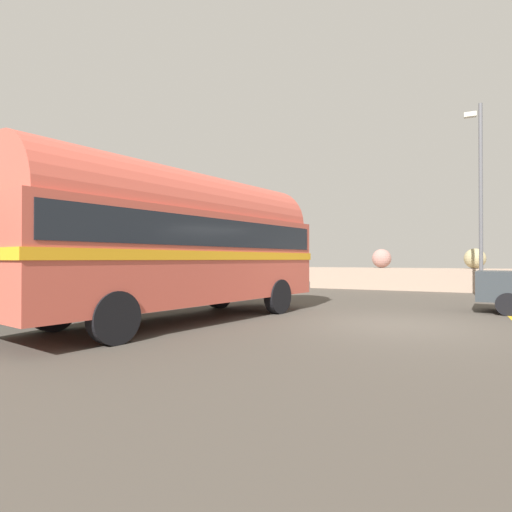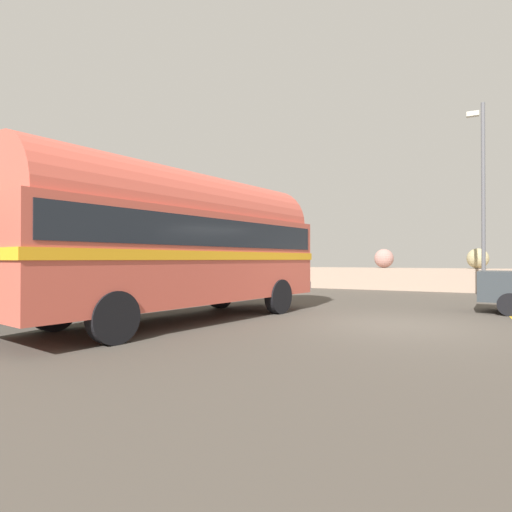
{
  "view_description": "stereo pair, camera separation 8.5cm",
  "coord_description": "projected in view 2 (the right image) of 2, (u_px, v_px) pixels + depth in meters",
  "views": [
    {
      "loc": [
        1.16,
        -9.89,
        1.54
      ],
      "look_at": [
        -2.89,
        -1.31,
        1.62
      ],
      "focal_mm": 28.63,
      "sensor_mm": 36.0,
      "label": 1
    },
    {
      "loc": [
        1.24,
        -9.85,
        1.54
      ],
      "look_at": [
        -2.89,
        -1.31,
        1.62
      ],
      "focal_mm": 28.63,
      "sensor_mm": 36.0,
      "label": 2
    }
  ],
  "objects": [
    {
      "name": "breakwater",
      "position": [
        428.0,
        278.0,
        19.99
      ],
      "size": [
        31.36,
        1.8,
        2.19
      ],
      "color": "tan",
      "rests_on": "ground"
    },
    {
      "name": "lamp_post",
      "position": [
        482.0,
        191.0,
        15.29
      ],
      "size": [
        0.59,
        1.08,
        7.4
      ],
      "color": "#5B5B60",
      "rests_on": "ground"
    },
    {
      "name": "ground",
      "position": [
        393.0,
        326.0,
        9.4
      ],
      "size": [
        32.0,
        26.0,
        0.02
      ],
      "color": "#474139"
    },
    {
      "name": "vintage_coach",
      "position": [
        182.0,
        239.0,
        10.03
      ],
      "size": [
        4.14,
        8.89,
        3.7
      ],
      "rotation": [
        0.0,
        0.0,
        -0.21
      ],
      "color": "black",
      "rests_on": "ground"
    },
    {
      "name": "second_coach",
      "position": [
        15.0,
        241.0,
        11.26
      ],
      "size": [
        3.5,
        8.82,
        3.7
      ],
      "rotation": [
        0.0,
        0.0,
        -0.13
      ],
      "color": "black",
      "rests_on": "ground"
    }
  ]
}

